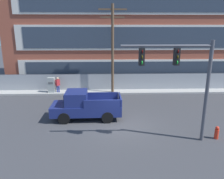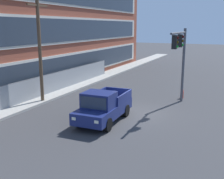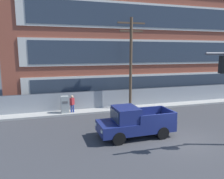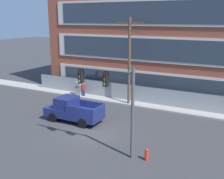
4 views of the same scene
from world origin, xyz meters
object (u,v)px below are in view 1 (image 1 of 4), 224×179
utility_pole_near_corner (113,46)px  fire_hydrant (217,133)px  traffic_signal_mast (183,72)px  pickup_truck_navy (85,106)px  pedestrian_near_cabinet (58,84)px  electrical_cabinet (51,86)px

utility_pole_near_corner → fire_hydrant: utility_pole_near_corner is taller
traffic_signal_mast → utility_pole_near_corner: size_ratio=0.67×
traffic_signal_mast → pickup_truck_navy: 7.30m
pickup_truck_navy → fire_hydrant: 8.67m
pedestrian_near_cabinet → pickup_truck_navy: bearing=-63.3°
utility_pole_near_corner → traffic_signal_mast: bearing=-70.9°
traffic_signal_mast → pedestrian_near_cabinet: size_ratio=3.36×
pedestrian_near_cabinet → fire_hydrant: pedestrian_near_cabinet is taller
utility_pole_near_corner → electrical_cabinet: bearing=178.9°
pickup_truck_navy → electrical_cabinet: pickup_truck_navy is taller
electrical_cabinet → fire_hydrant: 15.42m
utility_pole_near_corner → electrical_cabinet: utility_pole_near_corner is taller
pickup_truck_navy → electrical_cabinet: (-3.89, 6.48, -0.12)m
pickup_truck_navy → fire_hydrant: (7.96, -3.38, -0.57)m
fire_hydrant → utility_pole_near_corner: bearing=120.5°
traffic_signal_mast → fire_hydrant: (2.34, 0.13, -3.63)m
traffic_signal_mast → utility_pole_near_corner: bearing=109.1°
traffic_signal_mast → pedestrian_near_cabinet: bearing=131.7°
utility_pole_near_corner → fire_hydrant: size_ratio=10.93×
utility_pole_near_corner → pedestrian_near_cabinet: size_ratio=5.05×
utility_pole_near_corner → electrical_cabinet: size_ratio=5.14×
utility_pole_near_corner → pedestrian_near_cabinet: 6.64m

